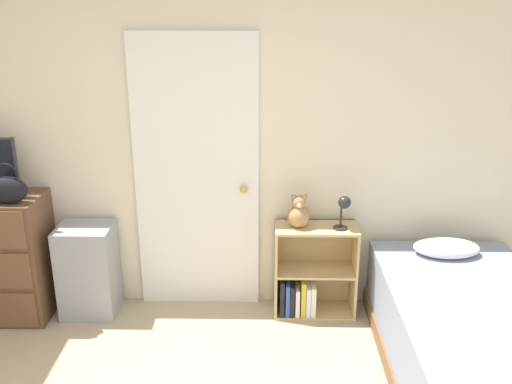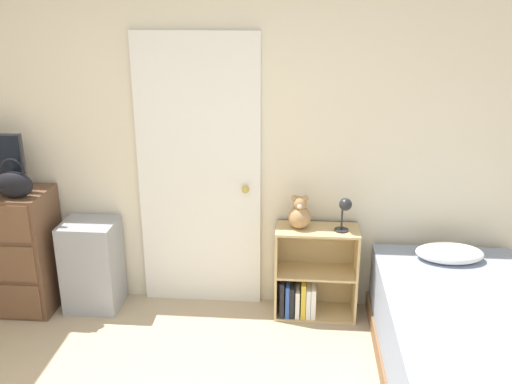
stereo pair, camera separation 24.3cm
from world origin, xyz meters
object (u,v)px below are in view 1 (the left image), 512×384
bookshelf (308,279)px  desk_lamp (344,206)px  teddy_bear (299,213)px  bed (471,338)px  storage_bin (88,270)px  handbag (8,189)px

bookshelf → desk_lamp: (0.23, -0.04, 0.60)m
teddy_bear → desk_lamp: size_ratio=0.98×
bookshelf → teddy_bear: size_ratio=2.80×
desk_lamp → bed: size_ratio=0.14×
bookshelf → teddy_bear: bearing=-177.7°
storage_bin → bed: storage_bin is taller
bed → storage_bin: bearing=164.5°
storage_bin → handbag: bearing=-159.0°
teddy_bear → desk_lamp: 0.33m
teddy_bear → storage_bin: bearing=-179.0°
teddy_bear → desk_lamp: (0.32, -0.04, 0.07)m
bed → desk_lamp: bearing=135.9°
desk_lamp → bed: (0.74, -0.71, -0.60)m
teddy_bear → bed: 1.40m
desk_lamp → bookshelf: bearing=169.3°
handbag → storage_bin: size_ratio=0.41×
bookshelf → desk_lamp: bearing=-10.7°
handbag → teddy_bear: size_ratio=1.15×
handbag → desk_lamp: handbag is taller
bookshelf → bed: bearing=-38.0°
handbag → desk_lamp: 2.33m
storage_bin → desk_lamp: 1.95m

